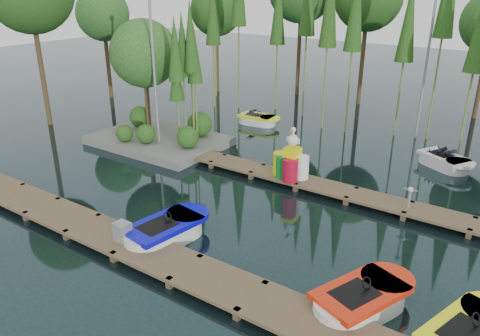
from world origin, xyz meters
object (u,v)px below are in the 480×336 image
Objects in this scene: boat_red at (362,301)px; island at (154,77)px; drum_cluster at (292,164)px; boat_blue at (166,232)px; boat_yellow_far at (258,120)px; utility_cabinet at (122,232)px; yellow_barrel at (281,163)px.

island is at bearing 174.64° from boat_red.
drum_cluster is at bearing 153.26° from boat_red.
boat_blue is 1.25× the size of boat_yellow_far.
utility_cabinet is 7.11m from drum_cluster.
yellow_barrel reaches higher than boat_yellow_far.
drum_cluster is (7.94, -0.95, -2.28)m from island.
drum_cluster reaches higher than utility_cabinet.
drum_cluster reaches higher than yellow_barrel.
utility_cabinet is (-6.87, -1.35, 0.30)m from boat_red.
yellow_barrel is (1.33, 7.00, 0.17)m from utility_cabinet.
boat_red is 7.00m from utility_cabinet.
utility_cabinet is (3.61, -13.03, 0.32)m from boat_yellow_far.
boat_red is at bearing -45.60° from yellow_barrel.
yellow_barrel reaches higher than utility_cabinet.
boat_blue is 3.49× the size of yellow_barrel.
boat_blue is 5.57× the size of utility_cabinet.
boat_blue is at bearing -44.93° from island.
boat_yellow_far reaches higher than boat_blue.
drum_cluster is (1.90, 6.84, 0.32)m from utility_cabinet.
island reaches higher than yellow_barrel.
yellow_barrel is at bearing 92.42° from boat_blue.
island is 9.94m from boat_blue.
drum_cluster reaches higher than boat_yellow_far.
island reaches higher than boat_blue.
island is 2.11× the size of boat_red.
island is 2.14× the size of boat_blue.
boat_red is 7.44m from drum_cluster.
utility_cabinet is at bearing -52.24° from island.
boat_red is at bearing 11.09° from utility_cabinet.
boat_blue is 1.31m from utility_cabinet.
boat_blue is 5.98m from yellow_barrel.
island is at bearing 173.21° from drum_cluster.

